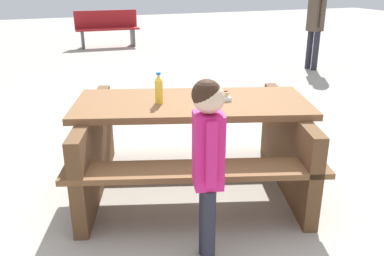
% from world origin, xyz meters
% --- Properties ---
extents(ground_plane, '(30.00, 30.00, 0.00)m').
position_xyz_m(ground_plane, '(0.00, 0.00, 0.00)').
color(ground_plane, '#ADA599').
rests_on(ground_plane, ground).
extents(picnic_table, '(2.14, 1.89, 0.75)m').
position_xyz_m(picnic_table, '(0.00, 0.00, 0.44)').
color(picnic_table, brown).
rests_on(picnic_table, ground).
extents(soda_bottle, '(0.06, 0.06, 0.24)m').
position_xyz_m(soda_bottle, '(-0.25, 0.03, 0.86)').
color(soda_bottle, yellow).
rests_on(soda_bottle, picnic_table).
extents(hotdog_tray, '(0.19, 0.12, 0.08)m').
position_xyz_m(hotdog_tray, '(0.19, -0.07, 0.78)').
color(hotdog_tray, white).
rests_on(hotdog_tray, picnic_table).
extents(child_in_coat, '(0.20, 0.28, 1.15)m').
position_xyz_m(child_in_coat, '(-0.25, -0.90, 0.74)').
color(child_in_coat, '#262633').
rests_on(child_in_coat, ground).
extents(park_bench_mid, '(1.52, 0.48, 0.85)m').
position_xyz_m(park_bench_mid, '(0.61, 7.33, 0.45)').
color(park_bench_mid, maroon).
rests_on(park_bench_mid, ground).
extents(bystander_adult, '(0.26, 0.38, 1.55)m').
position_xyz_m(bystander_adult, '(3.70, 3.41, 0.99)').
color(bystander_adult, '#262633').
rests_on(bystander_adult, ground).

